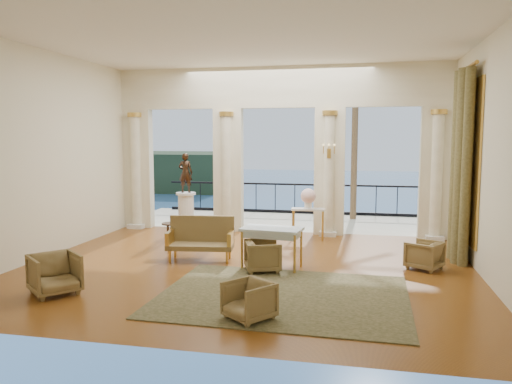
% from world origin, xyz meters
% --- Properties ---
extents(floor, '(9.00, 9.00, 0.00)m').
position_xyz_m(floor, '(0.00, 0.00, 0.00)').
color(floor, '#4F2A0E').
rests_on(floor, ground).
extents(room_walls, '(9.00, 9.00, 9.00)m').
position_xyz_m(room_walls, '(0.00, -1.12, 2.88)').
color(room_walls, '#F4EDCD').
rests_on(room_walls, ground).
extents(arcade, '(9.00, 0.56, 4.50)m').
position_xyz_m(arcade, '(-0.00, 3.82, 2.58)').
color(arcade, beige).
rests_on(arcade, ground).
extents(terrace, '(10.00, 3.60, 0.10)m').
position_xyz_m(terrace, '(0.00, 5.80, -0.05)').
color(terrace, '#B4AD94').
rests_on(terrace, ground).
extents(balustrade, '(9.00, 0.06, 1.03)m').
position_xyz_m(balustrade, '(0.00, 7.40, 0.41)').
color(balustrade, black).
rests_on(balustrade, terrace).
extents(palm_tree, '(2.00, 2.00, 4.50)m').
position_xyz_m(palm_tree, '(2.00, 6.60, 4.09)').
color(palm_tree, '#4C3823').
rests_on(palm_tree, terrace).
extents(headland, '(22.00, 18.00, 6.00)m').
position_xyz_m(headland, '(-30.00, 70.00, -3.00)').
color(headland, black).
rests_on(headland, sea).
extents(sea, '(160.00, 160.00, 0.00)m').
position_xyz_m(sea, '(0.00, 60.00, -6.00)').
color(sea, '#295489').
rests_on(sea, ground).
extents(curtain, '(0.33, 1.40, 4.09)m').
position_xyz_m(curtain, '(4.28, 1.50, 2.02)').
color(curtain, '#4F4625').
rests_on(curtain, ground).
extents(window_frame, '(0.04, 1.60, 3.40)m').
position_xyz_m(window_frame, '(4.47, 1.50, 2.10)').
color(window_frame, gold).
rests_on(window_frame, room_walls).
extents(wall_sconce, '(0.30, 0.11, 0.33)m').
position_xyz_m(wall_sconce, '(1.40, 3.51, 2.23)').
color(wall_sconce, gold).
rests_on(wall_sconce, arcade).
extents(rug, '(4.11, 3.23, 0.02)m').
position_xyz_m(rug, '(1.02, -1.64, 0.01)').
color(rug, '#2D3519').
rests_on(rug, ground).
extents(armchair_a, '(1.00, 1.00, 0.75)m').
position_xyz_m(armchair_a, '(-2.75, -2.32, 0.38)').
color(armchair_a, '#4C3D1D').
rests_on(armchair_a, ground).
extents(armchair_b, '(0.82, 0.82, 0.62)m').
position_xyz_m(armchair_b, '(0.70, -2.80, 0.31)').
color(armchair_b, '#4C3D1D').
rests_on(armchair_b, ground).
extents(armchair_c, '(0.80, 0.82, 0.63)m').
position_xyz_m(armchair_c, '(3.50, 0.63, 0.31)').
color(armchair_c, '#4C3D1D').
rests_on(armchair_c, ground).
extents(armchair_d, '(0.80, 0.82, 0.67)m').
position_xyz_m(armchair_d, '(0.39, -0.19, 0.34)').
color(armchair_d, '#4C3D1D').
rests_on(armchair_d, ground).
extents(settee, '(1.47, 0.78, 0.93)m').
position_xyz_m(settee, '(-1.10, 0.46, 0.46)').
color(settee, '#4C3D1D').
rests_on(settee, ground).
extents(game_table, '(1.26, 0.78, 0.82)m').
position_xyz_m(game_table, '(0.51, 0.09, 0.73)').
color(game_table, silver).
rests_on(game_table, ground).
extents(pedestal, '(0.59, 0.59, 1.09)m').
position_xyz_m(pedestal, '(-2.54, 3.50, 0.52)').
color(pedestal, silver).
rests_on(pedestal, ground).
extents(statue, '(0.40, 0.27, 1.10)m').
position_xyz_m(statue, '(-2.54, 3.50, 1.64)').
color(statue, '#302015').
rests_on(statue, pedestal).
extents(console_table, '(0.87, 0.40, 0.81)m').
position_xyz_m(console_table, '(0.92, 3.05, 0.67)').
color(console_table, silver).
rests_on(console_table, ground).
extents(urn, '(0.39, 0.39, 0.51)m').
position_xyz_m(urn, '(0.92, 3.05, 1.10)').
color(urn, white).
rests_on(urn, console_table).
extents(side_table, '(0.41, 0.41, 0.67)m').
position_xyz_m(side_table, '(-2.00, 1.00, 0.57)').
color(side_table, black).
rests_on(side_table, ground).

